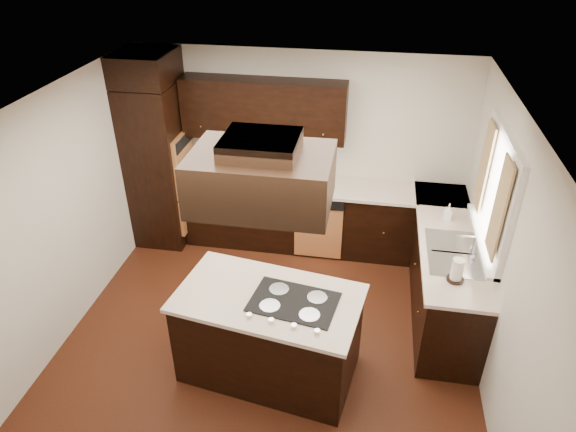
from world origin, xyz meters
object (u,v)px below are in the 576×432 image
object	(u,v)px
island	(269,336)
spice_rack	(263,170)
oven_column	(159,165)
range_hood	(262,179)

from	to	relation	value
island	spice_rack	size ratio (longest dim) A/B	3.92
oven_column	range_hood	size ratio (longest dim) A/B	2.02
range_hood	island	bearing A→B (deg)	90.99
island	spice_rack	world-z (taller)	spice_rack
oven_column	island	distance (m)	2.90
oven_column	range_hood	bearing A→B (deg)	-50.26
oven_column	range_hood	world-z (taller)	range_hood
island	range_hood	size ratio (longest dim) A/B	1.52
oven_column	island	world-z (taller)	oven_column
range_hood	spice_rack	bearing A→B (deg)	102.65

